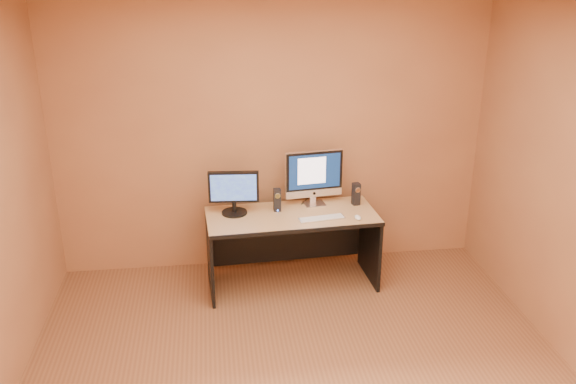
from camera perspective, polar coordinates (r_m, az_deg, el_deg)
name	(u,v)px	position (r m, az deg, el deg)	size (l,w,h in m)	color
walls	(306,222)	(3.78, 1.72, -2.81)	(4.00, 4.00, 2.60)	#99633E
ceiling	(309,3)	(3.46, 1.97, 17.26)	(4.00, 4.00, 0.00)	white
desk	(292,250)	(5.55, 0.36, -5.43)	(1.50, 0.66, 0.70)	tan
imac	(315,178)	(5.53, 2.52, 1.32)	(0.54, 0.20, 0.52)	silver
second_monitor	(234,193)	(5.37, -5.09, -0.08)	(0.45, 0.23, 0.40)	black
speaker_left	(277,200)	(5.45, -1.02, -0.74)	(0.06, 0.07, 0.21)	black
speaker_right	(356,194)	(5.62, 6.39, -0.18)	(0.06, 0.07, 0.21)	black
keyboard	(322,218)	(5.31, 3.19, -2.47)	(0.40, 0.11, 0.02)	silver
mouse	(358,217)	(5.34, 6.55, -2.37)	(0.05, 0.10, 0.03)	white
cable_a	(318,202)	(5.68, 2.80, -0.91)	(0.01, 0.01, 0.21)	black
cable_b	(305,201)	(5.68, 1.56, -0.86)	(0.01, 0.01, 0.17)	black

